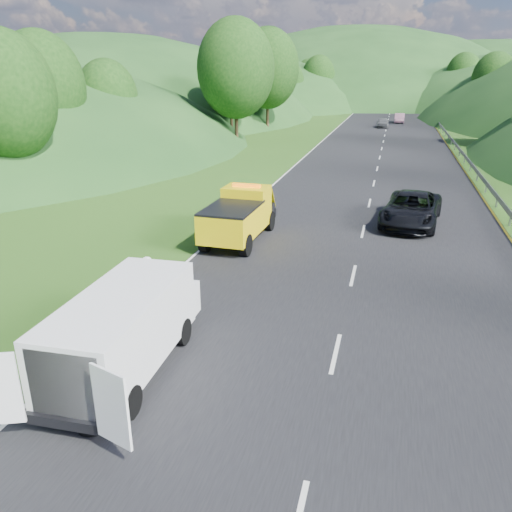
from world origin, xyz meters
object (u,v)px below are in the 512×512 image
(child, at_px, (184,317))
(spare_tire, at_px, (94,428))
(passing_suv, at_px, (410,224))
(woman, at_px, (152,301))
(suitcase, at_px, (143,284))
(tow_truck, at_px, (240,215))
(worker, at_px, (105,413))
(white_van, at_px, (125,327))

(child, relative_size, spare_tire, 1.47)
(spare_tire, xyz_separation_m, passing_suv, (7.20, 18.52, 0.00))
(woman, distance_m, suitcase, 0.91)
(spare_tire, bearing_deg, suitcase, 108.54)
(tow_truck, height_order, passing_suv, tow_truck)
(passing_suv, bearing_deg, worker, -104.09)
(white_van, xyz_separation_m, spare_tire, (0.36, -2.32, -1.29))
(tow_truck, xyz_separation_m, woman, (-1.02, -7.32, -1.22))
(woman, xyz_separation_m, spare_tire, (1.72, -6.41, 0.00))
(worker, xyz_separation_m, passing_suv, (7.22, 18.01, 0.00))
(suitcase, height_order, spare_tire, suitcase)
(white_van, height_order, suitcase, white_van)
(child, bearing_deg, spare_tire, -55.96)
(worker, distance_m, passing_suv, 19.40)
(woman, relative_size, child, 1.60)
(tow_truck, relative_size, child, 5.74)
(child, height_order, passing_suv, passing_suv)
(white_van, relative_size, spare_tire, 9.37)
(woman, relative_size, worker, 0.95)
(white_van, distance_m, suitcase, 5.16)
(child, xyz_separation_m, spare_tire, (0.15, -5.55, 0.00))
(woman, xyz_separation_m, worker, (1.70, -5.90, 0.00))
(white_van, relative_size, child, 6.38)
(worker, bearing_deg, suitcase, 86.31)
(tow_truck, bearing_deg, white_van, -86.69)
(suitcase, bearing_deg, white_van, -67.00)
(child, relative_size, worker, 0.59)
(child, xyz_separation_m, worker, (0.13, -5.04, 0.00))
(worker, bearing_deg, white_van, 77.25)
(woman, xyz_separation_m, child, (1.57, -0.86, 0.00))
(spare_tire, bearing_deg, worker, 92.36)
(spare_tire, bearing_deg, woman, 105.02)
(white_van, relative_size, passing_suv, 1.10)
(white_van, xyz_separation_m, suitcase, (-1.98, 4.67, -0.97))
(tow_truck, xyz_separation_m, child, (0.55, -8.18, -1.22))
(tow_truck, relative_size, white_van, 0.90)
(white_van, height_order, spare_tire, white_van)
(woman, bearing_deg, suitcase, 55.20)
(white_van, relative_size, worker, 3.79)
(tow_truck, height_order, child, tow_truck)
(woman, bearing_deg, tow_truck, 0.03)
(white_van, distance_m, worker, 2.24)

